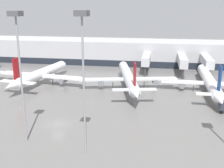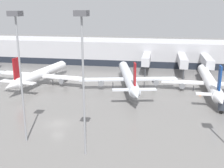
{
  "view_description": "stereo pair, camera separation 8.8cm",
  "coord_description": "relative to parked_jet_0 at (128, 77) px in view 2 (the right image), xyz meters",
  "views": [
    {
      "loc": [
        19.01,
        -47.8,
        22.19
      ],
      "look_at": [
        7.34,
        19.52,
        3.0
      ],
      "focal_mm": 45.0,
      "sensor_mm": 36.0,
      "label": 1
    },
    {
      "loc": [
        19.1,
        -47.79,
        22.19
      ],
      "look_at": [
        7.34,
        19.52,
        3.0
      ],
      "focal_mm": 45.0,
      "sensor_mm": 36.0,
      "label": 2
    }
  ],
  "objects": [
    {
      "name": "parked_jet_3",
      "position": [
        21.53,
        1.46,
        -0.52
      ],
      "size": [
        25.12,
        37.05,
        9.58
      ],
      "rotation": [
        0.0,
        0.0,
        1.56
      ],
      "color": "white",
      "rests_on": "ground_plane"
    },
    {
      "name": "apron_light_mast_0",
      "position": [
        -13.41,
        -33.83,
        13.33
      ],
      "size": [
        1.8,
        1.8,
        21.42
      ],
      "color": "gray",
      "rests_on": "ground_plane"
    },
    {
      "name": "ground_plane",
      "position": [
        -10.73,
        -26.2,
        -3.22
      ],
      "size": [
        320.0,
        320.0,
        0.0
      ],
      "primitive_type": "plane",
      "color": "slate"
    },
    {
      "name": "parked_jet_4",
      "position": [
        -25.72,
        0.49,
        -0.26
      ],
      "size": [
        26.07,
        32.05,
        9.59
      ],
      "rotation": [
        0.0,
        0.0,
        1.43
      ],
      "color": "white",
      "rests_on": "ground_plane"
    },
    {
      "name": "traffic_cone_4",
      "position": [
        18.85,
        -2.98,
        -2.82
      ],
      "size": [
        0.5,
        0.5,
        0.79
      ],
      "color": "orange",
      "rests_on": "ground_plane"
    },
    {
      "name": "apron_light_mast_1",
      "position": [
        -2.39,
        -36.35,
        13.43
      ],
      "size": [
        1.8,
        1.8,
        21.57
      ],
      "color": "gray",
      "rests_on": "ground_plane"
    },
    {
      "name": "terminal_building",
      "position": [
        -10.38,
        35.58,
        1.28
      ],
      "size": [
        160.0,
        31.2,
        9.0
      ],
      "color": "#B2B2B7",
      "rests_on": "ground_plane"
    },
    {
      "name": "traffic_cone_1",
      "position": [
        -0.21,
        9.91,
        -2.91
      ],
      "size": [
        0.46,
        0.46,
        0.61
      ],
      "color": "orange",
      "rests_on": "ground_plane"
    },
    {
      "name": "parked_jet_0",
      "position": [
        0.0,
        0.0,
        0.0
      ],
      "size": [
        26.63,
        36.01,
        9.78
      ],
      "rotation": [
        0.0,
        0.0,
        1.8
      ],
      "color": "silver",
      "rests_on": "ground_plane"
    }
  ]
}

